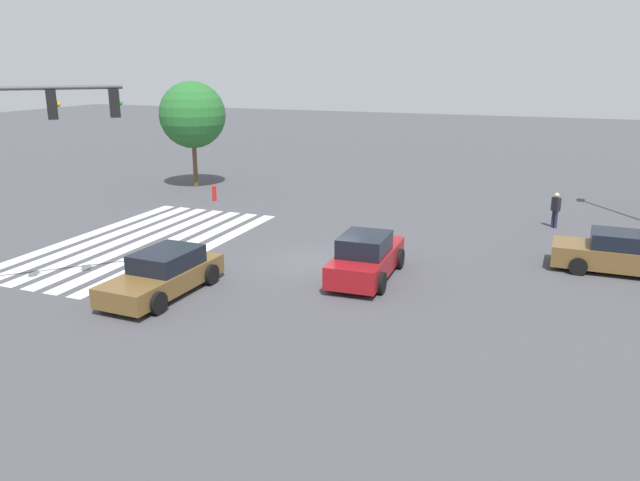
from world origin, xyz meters
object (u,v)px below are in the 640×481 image
at_px(car_1, 366,258).
at_px(car_2, 164,274).
at_px(tree_corner_b, 192,115).
at_px(fire_hydrant, 214,193).
at_px(car_0, 627,254).
at_px(pedestrian, 556,209).

distance_m(car_1, car_2, 6.69).
height_order(tree_corner_b, fire_hydrant, tree_corner_b).
xyz_separation_m(car_0, car_2, (7.65, -13.82, -0.04)).
relative_size(car_1, car_2, 0.97).
xyz_separation_m(car_0, fire_hydrant, (-5.02, -19.55, -0.26)).
height_order(car_2, pedestrian, pedestrian).
xyz_separation_m(car_1, car_2, (3.78, -5.53, -0.07)).
height_order(car_0, car_2, car_0).
distance_m(car_0, car_1, 9.15).
distance_m(car_0, car_2, 15.80).
distance_m(car_0, fire_hydrant, 20.18).
bearing_deg(car_0, car_2, 29.45).
distance_m(pedestrian, tree_corner_b, 20.60).
bearing_deg(tree_corner_b, car_1, 50.05).
bearing_deg(car_0, pedestrian, -65.70).
bearing_deg(car_0, fire_hydrant, -13.93).
bearing_deg(tree_corner_b, fire_hydrant, 44.81).
relative_size(car_1, pedestrian, 2.81).
bearing_deg(car_0, car_1, 25.51).
bearing_deg(pedestrian, fire_hydrant, -45.99).
distance_m(car_1, fire_hydrant, 14.35).
bearing_deg(car_2, tree_corner_b, -148.54).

